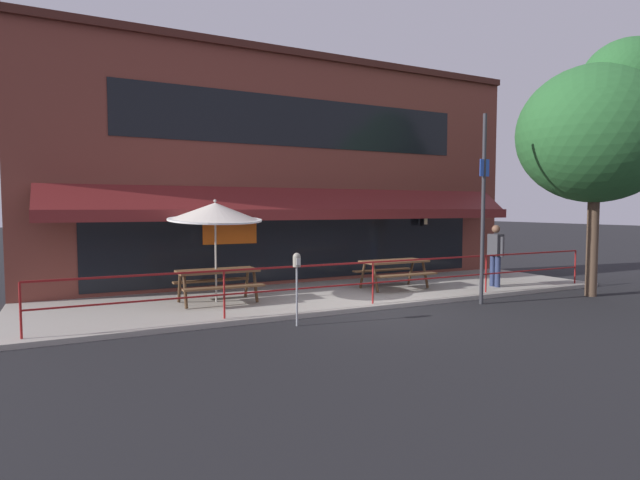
% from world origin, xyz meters
% --- Properties ---
extents(ground_plane, '(120.00, 120.00, 0.00)m').
position_xyz_m(ground_plane, '(0.00, 0.00, 0.00)').
color(ground_plane, black).
extents(patio_deck, '(15.00, 4.00, 0.10)m').
position_xyz_m(patio_deck, '(0.00, 2.00, 0.05)').
color(patio_deck, '#9E998E').
rests_on(patio_deck, ground).
extents(restaurant_building, '(15.00, 1.60, 6.78)m').
position_xyz_m(restaurant_building, '(0.00, 4.22, 3.37)').
color(restaurant_building, brown).
rests_on(restaurant_building, ground).
extents(patio_railing, '(13.84, 0.04, 0.97)m').
position_xyz_m(patio_railing, '(0.00, 0.30, 0.80)').
color(patio_railing, maroon).
rests_on(patio_railing, patio_deck).
extents(picnic_table_left, '(1.80, 1.42, 0.76)m').
position_xyz_m(picnic_table_left, '(-3.14, 1.97, 0.71)').
color(picnic_table_left, brown).
rests_on(picnic_table_left, patio_deck).
extents(picnic_table_centre, '(1.80, 1.42, 0.76)m').
position_xyz_m(picnic_table_centre, '(1.67, 1.86, 0.71)').
color(picnic_table_centre, brown).
rests_on(picnic_table_centre, patio_deck).
extents(patio_umbrella_left, '(2.14, 2.14, 2.38)m').
position_xyz_m(patio_umbrella_left, '(-3.14, 2.11, 2.18)').
color(patio_umbrella_left, '#B7B2A8').
rests_on(patio_umbrella_left, patio_deck).
extents(pedestrian_walking, '(0.27, 0.62, 1.71)m').
position_xyz_m(pedestrian_walking, '(4.38, 0.89, 1.06)').
color(pedestrian_walking, navy).
rests_on(pedestrian_walking, patio_deck).
extents(parking_meter_near, '(0.15, 0.16, 1.42)m').
position_xyz_m(parking_meter_near, '(-2.25, -0.53, 1.15)').
color(parking_meter_near, gray).
rests_on(parking_meter_near, ground).
extents(street_sign_pole, '(0.28, 0.09, 4.47)m').
position_xyz_m(street_sign_pole, '(2.56, -0.45, 2.29)').
color(street_sign_pole, '#2D2D33').
rests_on(street_sign_pole, ground).
extents(street_tree_curbside, '(4.08, 3.67, 6.50)m').
position_xyz_m(street_tree_curbside, '(6.02, -0.98, 4.38)').
color(street_tree_curbside, brown).
rests_on(street_tree_curbside, ground).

